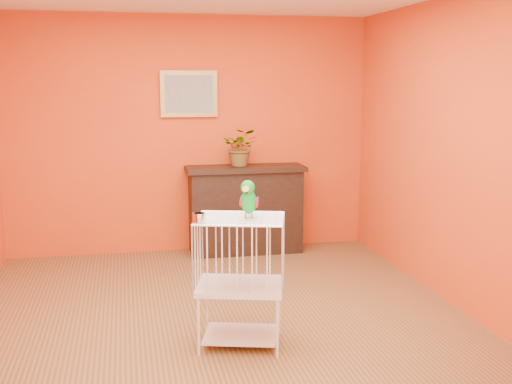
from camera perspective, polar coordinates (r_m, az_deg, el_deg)
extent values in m
plane|color=brown|center=(5.23, -3.14, -11.36)|extent=(4.50, 4.50, 0.00)
plane|color=#D34313|center=(7.13, -5.94, 5.06)|extent=(4.00, 0.00, 4.00)
plane|color=#D34313|center=(2.73, 3.63, -2.68)|extent=(4.00, 0.00, 4.00)
plane|color=#D34313|center=(5.56, 17.58, 3.30)|extent=(0.00, 4.50, 4.50)
cube|color=black|center=(7.12, -0.95, -1.75)|extent=(1.22, 0.41, 0.92)
cube|color=black|center=(7.04, -0.96, 2.10)|extent=(1.30, 0.47, 0.05)
cube|color=black|center=(6.94, -0.66, -2.05)|extent=(0.85, 0.02, 0.46)
cube|color=#521917|center=(7.05, -2.90, -2.73)|extent=(0.05, 0.18, 0.28)
cube|color=#3C552A|center=(7.06, -2.25, -2.70)|extent=(0.05, 0.18, 0.28)
cube|color=#521917|center=(7.08, -1.52, -2.67)|extent=(0.05, 0.18, 0.28)
cube|color=#3C552A|center=(7.09, -0.71, -2.63)|extent=(0.05, 0.18, 0.28)
cube|color=#521917|center=(7.11, 0.10, -2.60)|extent=(0.05, 0.18, 0.28)
imported|color=#26722D|center=(6.97, -1.30, 3.58)|extent=(0.47, 0.50, 0.32)
cube|color=#A17839|center=(7.08, -5.98, 8.67)|extent=(0.62, 0.03, 0.50)
cube|color=gray|center=(7.07, -5.97, 8.67)|extent=(0.52, 0.01, 0.40)
cube|color=silver|center=(4.77, -1.39, -12.53)|extent=(0.60, 0.52, 0.02)
cube|color=silver|center=(4.64, -1.41, -8.37)|extent=(0.71, 0.61, 0.04)
cube|color=silver|center=(4.51, -1.43, -2.37)|extent=(0.71, 0.61, 0.01)
cylinder|color=silver|center=(4.56, -5.14, -11.84)|extent=(0.02, 0.02, 0.42)
cylinder|color=silver|center=(4.51, 1.91, -12.04)|extent=(0.02, 0.02, 0.42)
cylinder|color=silver|center=(4.95, -4.39, -10.04)|extent=(0.02, 0.02, 0.42)
cylinder|color=silver|center=(4.90, 2.07, -10.20)|extent=(0.02, 0.02, 0.42)
cylinder|color=silver|center=(4.36, -5.09, -2.28)|extent=(0.09, 0.09, 0.06)
cylinder|color=#59544C|center=(4.48, -0.93, -2.16)|extent=(0.01, 0.01, 0.04)
cylinder|color=#59544C|center=(4.47, -0.37, -2.18)|extent=(0.01, 0.01, 0.04)
ellipsoid|color=#039424|center=(4.46, -0.65, -0.86)|extent=(0.16, 0.18, 0.20)
ellipsoid|color=#039424|center=(4.41, -0.74, 0.42)|extent=(0.13, 0.13, 0.10)
cone|color=orange|center=(4.37, -0.87, 0.19)|extent=(0.07, 0.08, 0.06)
cone|color=black|center=(4.38, -0.83, -0.02)|extent=(0.03, 0.03, 0.03)
sphere|color=black|center=(4.40, -1.22, 0.54)|extent=(0.01, 0.01, 0.01)
sphere|color=black|center=(4.38, -0.36, 0.51)|extent=(0.01, 0.01, 0.01)
ellipsoid|color=#A50C0C|center=(4.48, -1.32, -0.93)|extent=(0.04, 0.06, 0.07)
ellipsoid|color=navy|center=(4.46, 0.06, -0.98)|extent=(0.04, 0.06, 0.07)
cone|color=#039424|center=(4.54, -0.48, -1.53)|extent=(0.11, 0.15, 0.11)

